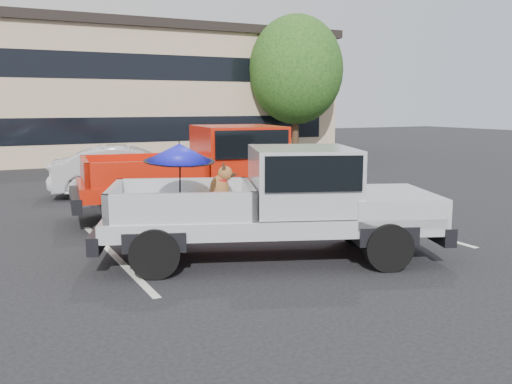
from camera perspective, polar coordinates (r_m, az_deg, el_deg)
ground at (r=9.59m, az=6.74°, el=-6.94°), size 90.00×90.00×0.00m
stripe_left at (r=10.23m, az=-14.01°, el=-6.12°), size 0.12×5.00×0.01m
stripe_right at (r=12.90m, az=12.94°, el=-3.02°), size 0.12×5.00×0.01m
motel_building at (r=29.54m, az=-13.12°, el=9.72°), size 20.40×8.40×6.30m
tree_right at (r=27.62m, az=4.02°, el=12.09°), size 4.46×4.46×6.78m
tree_back at (r=33.62m, az=-7.69°, el=11.78°), size 4.68×4.68×7.11m
silver_pickup at (r=9.55m, az=3.19°, el=-0.49°), size 6.02×3.85×2.06m
red_pickup at (r=13.37m, az=-2.60°, el=2.56°), size 6.59×3.01×2.09m
silver_sedan at (r=16.57m, az=-12.48°, el=2.06°), size 4.58×2.60×1.43m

